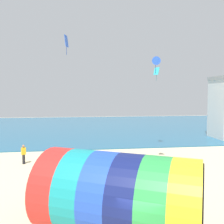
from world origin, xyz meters
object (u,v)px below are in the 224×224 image
at_px(kite_blue_delta, 156,62).
at_px(kite_blue_diamond, 66,41).
at_px(kite_cyan_diamond, 156,71).
at_px(giant_inflatable_tube, 119,196).
at_px(bystander_mid_beach, 24,154).

bearing_deg(kite_blue_delta, kite_blue_diamond, -165.27).
relative_size(kite_blue_delta, kite_cyan_diamond, 0.94).
relative_size(giant_inflatable_tube, kite_blue_diamond, 5.43).
height_order(giant_inflatable_tube, bystander_mid_beach, giant_inflatable_tube).
xyz_separation_m(kite_blue_diamond, kite_cyan_diamond, (9.33, 8.22, -1.27)).
xyz_separation_m(kite_blue_delta, kite_cyan_diamond, (2.08, 6.32, -0.20)).
distance_m(kite_cyan_diamond, bystander_mid_beach, 16.02).
height_order(kite_cyan_diamond, bystander_mid_beach, kite_cyan_diamond).
distance_m(giant_inflatable_tube, kite_cyan_diamond, 19.15).
distance_m(kite_blue_delta, kite_blue_diamond, 7.56).
height_order(giant_inflatable_tube, kite_blue_diamond, kite_blue_diamond).
xyz_separation_m(giant_inflatable_tube, kite_cyan_diamond, (6.83, 16.53, 6.83)).
height_order(kite_blue_diamond, bystander_mid_beach, kite_blue_diamond).
bearing_deg(kite_blue_diamond, bystander_mid_beach, 135.13).
height_order(kite_blue_diamond, kite_cyan_diamond, kite_blue_diamond).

